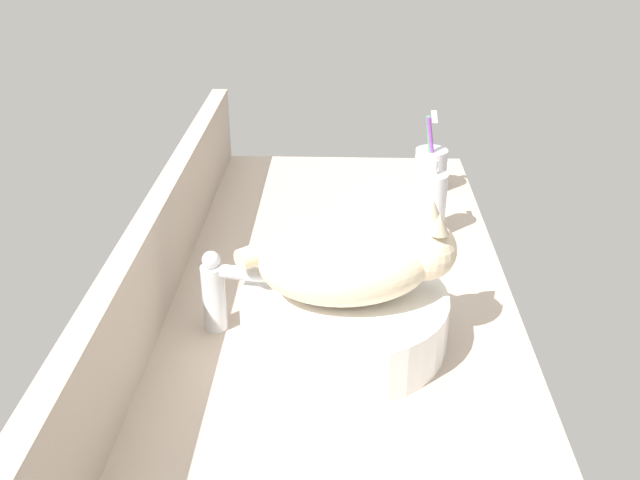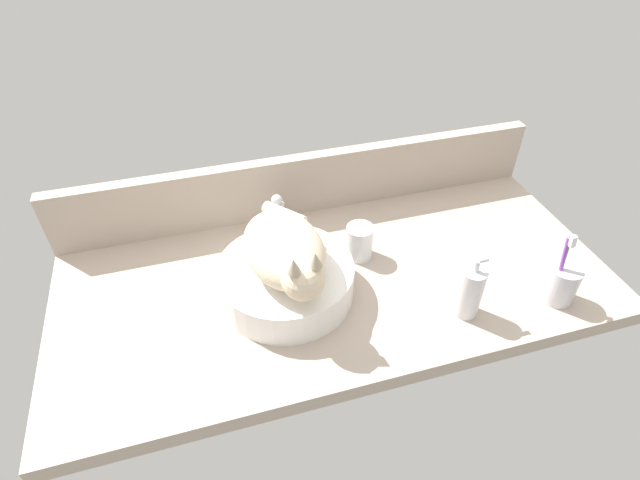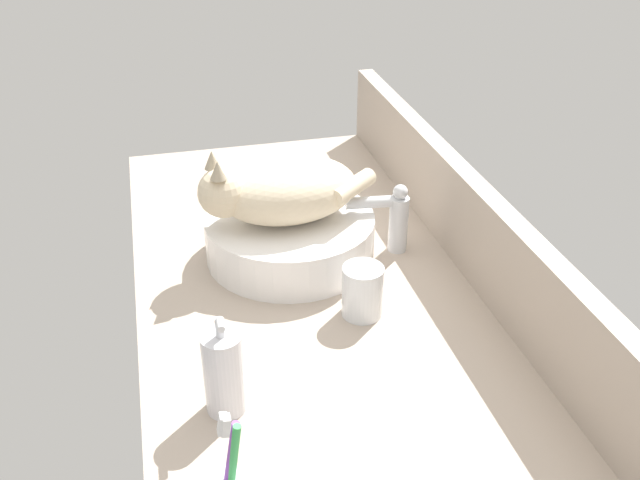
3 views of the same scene
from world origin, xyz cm
name	(u,v)px [view 2 (image 2 of 3)]	position (x,y,z in cm)	size (l,w,h in cm)	color
ground_plane	(335,283)	(0.00, 0.00, -2.00)	(131.79, 60.94, 4.00)	#B2A08E
backsplash_panel	(304,184)	(0.00, 28.67, 8.56)	(131.79, 3.60, 17.11)	#AD9E8E
sink_basin	(286,280)	(-12.54, -1.85, 4.13)	(31.12, 31.12, 8.26)	white
cat	(286,251)	(-12.32, -3.20, 14.01)	(19.54, 32.40, 14.00)	beige
faucet	(278,218)	(-9.94, 17.08, 7.30)	(4.25, 11.86, 13.60)	silver
soap_dispenser	(470,292)	(24.48, -18.75, 6.43)	(5.57, 5.57, 15.91)	silver
toothbrush_cup	(561,283)	(46.60, -20.90, 5.01)	(7.14, 7.14, 18.66)	silver
water_glass	(359,244)	(8.06, 5.84, 3.85)	(6.78, 6.78, 8.92)	white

